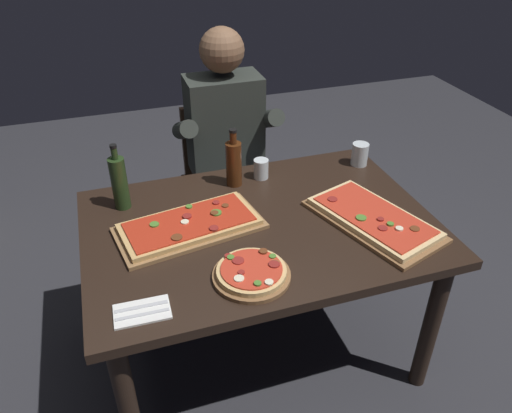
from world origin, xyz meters
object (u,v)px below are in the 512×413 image
(pizza_rectangular_left, at_px, (373,219))
(pizza_round_far, at_px, (252,273))
(seated_diner, at_px, (227,144))
(wine_bottle_dark, at_px, (119,182))
(diner_chair, at_px, (223,175))
(tumbler_near_camera, at_px, (360,155))
(pizza_rectangular_front, at_px, (190,226))
(tumbler_far_side, at_px, (261,170))
(dining_table, at_px, (260,242))
(oil_bottle_amber, at_px, (234,163))

(pizza_rectangular_left, relative_size, pizza_round_far, 2.23)
(pizza_round_far, relative_size, seated_diner, 0.21)
(wine_bottle_dark, distance_m, diner_chair, 0.89)
(tumbler_near_camera, bearing_deg, pizza_round_far, -140.07)
(pizza_rectangular_front, bearing_deg, tumbler_far_side, 37.42)
(tumbler_far_side, distance_m, diner_chair, 0.59)
(diner_chair, bearing_deg, pizza_rectangular_front, -112.88)
(wine_bottle_dark, bearing_deg, pizza_rectangular_left, -24.61)
(diner_chair, bearing_deg, tumbler_far_side, -83.55)
(pizza_rectangular_left, bearing_deg, diner_chair, 110.48)
(pizza_round_far, height_order, tumbler_far_side, tumbler_far_side)
(tumbler_near_camera, height_order, seated_diner, seated_diner)
(dining_table, bearing_deg, pizza_rectangular_left, -17.57)
(dining_table, bearing_deg, wine_bottle_dark, 149.96)
(pizza_rectangular_left, distance_m, tumbler_far_side, 0.58)
(pizza_rectangular_left, bearing_deg, oil_bottle_amber, 133.68)
(pizza_rectangular_front, xyz_separation_m, pizza_round_far, (0.15, -0.35, -0.00))
(oil_bottle_amber, relative_size, diner_chair, 0.31)
(dining_table, xyz_separation_m, diner_chair, (0.07, 0.86, -0.16))
(pizza_rectangular_front, bearing_deg, pizza_rectangular_left, -14.33)
(pizza_rectangular_left, height_order, seated_diner, seated_diner)
(dining_table, xyz_separation_m, tumbler_near_camera, (0.62, 0.32, 0.14))
(dining_table, relative_size, oil_bottle_amber, 5.16)
(pizza_rectangular_front, height_order, diner_chair, diner_chair)
(tumbler_near_camera, bearing_deg, diner_chair, 136.16)
(dining_table, distance_m, pizza_round_far, 0.35)
(wine_bottle_dark, relative_size, oil_bottle_amber, 1.07)
(wine_bottle_dark, distance_m, oil_bottle_amber, 0.50)
(pizza_round_far, xyz_separation_m, oil_bottle_amber, (0.12, 0.63, 0.09))
(diner_chair, height_order, seated_diner, seated_diner)
(pizza_rectangular_front, relative_size, tumbler_near_camera, 5.57)
(pizza_rectangular_front, xyz_separation_m, seated_diner, (0.34, 0.69, -0.02))
(diner_chair, distance_m, seated_diner, 0.28)
(pizza_rectangular_front, relative_size, diner_chair, 0.70)
(oil_bottle_amber, distance_m, diner_chair, 0.64)
(dining_table, distance_m, pizza_rectangular_left, 0.47)
(wine_bottle_dark, relative_size, tumbler_far_side, 3.16)
(diner_chair, relative_size, seated_diner, 0.65)
(oil_bottle_amber, bearing_deg, dining_table, -87.87)
(pizza_rectangular_left, distance_m, diner_chair, 1.10)
(tumbler_far_side, bearing_deg, dining_table, -109.28)
(wine_bottle_dark, height_order, tumbler_far_side, wine_bottle_dark)
(pizza_round_far, relative_size, tumbler_near_camera, 2.52)
(tumbler_near_camera, distance_m, tumbler_far_side, 0.50)
(dining_table, bearing_deg, oil_bottle_amber, 92.13)
(wine_bottle_dark, bearing_deg, pizza_rectangular_front, -46.98)
(dining_table, height_order, oil_bottle_amber, oil_bottle_amber)
(dining_table, bearing_deg, seated_diner, 84.93)
(pizza_rectangular_left, xyz_separation_m, oil_bottle_amber, (-0.45, 0.47, 0.09))
(seated_diner, bearing_deg, diner_chair, 90.00)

